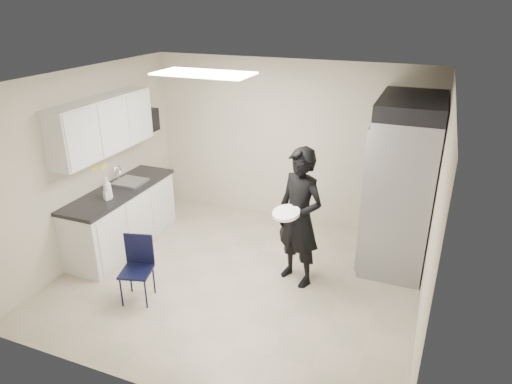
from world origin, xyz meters
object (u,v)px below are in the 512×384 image
at_px(folding_chair, 136,272).
at_px(commercial_fridge, 401,191).
at_px(lower_counter, 122,219).
at_px(man_tuxedo, 299,218).

bearing_deg(folding_chair, commercial_fridge, 22.31).
height_order(commercial_fridge, folding_chair, commercial_fridge).
bearing_deg(commercial_fridge, lower_counter, -164.12).
xyz_separation_m(folding_chair, man_tuxedo, (1.68, 1.13, 0.51)).
height_order(lower_counter, folding_chair, lower_counter).
distance_m(commercial_fridge, folding_chair, 3.57).
xyz_separation_m(lower_counter, folding_chair, (0.99, -1.06, -0.03)).
distance_m(lower_counter, commercial_fridge, 3.98).
bearing_deg(lower_counter, man_tuxedo, 1.48).
height_order(folding_chair, man_tuxedo, man_tuxedo).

